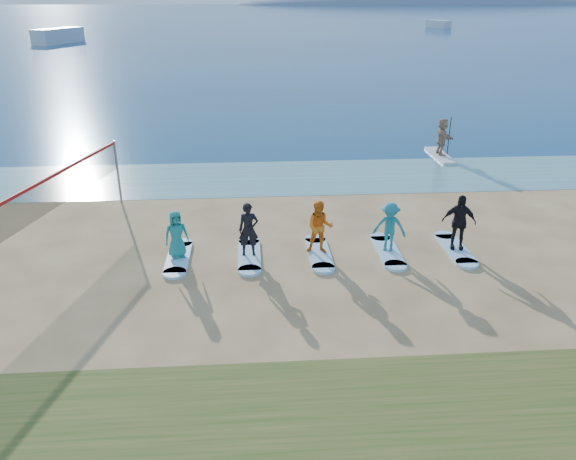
{
  "coord_description": "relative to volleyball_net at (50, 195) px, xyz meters",
  "views": [
    {
      "loc": [
        -1.44,
        -13.51,
        7.81
      ],
      "look_at": [
        -0.32,
        2.0,
        1.1
      ],
      "focal_mm": 35.0,
      "sensor_mm": 36.0,
      "label": 1
    }
  ],
  "objects": [
    {
      "name": "ocean",
      "position": [
        7.67,
        156.56,
        -1.9
      ],
      "size": [
        600.0,
        600.0,
        0.0
      ],
      "primitive_type": "plane",
      "color": "navy",
      "rests_on": "ground"
    },
    {
      "name": "surfboard_4",
      "position": [
        12.82,
        -0.94,
        -1.86
      ],
      "size": [
        0.7,
        2.2,
        0.09
      ],
      "primitive_type": "cube",
      "color": "#A4E0FF",
      "rests_on": "ground"
    },
    {
      "name": "student_2",
      "position": [
        8.38,
        -0.94,
        -0.96
      ],
      "size": [
        0.91,
        0.75,
        1.71
      ],
      "primitive_type": "imported",
      "rotation": [
        0.0,
        0.0,
        -0.13
      ],
      "color": "orange",
      "rests_on": "surfboard_2"
    },
    {
      "name": "student_3",
      "position": [
        10.6,
        -0.94,
        -1.01
      ],
      "size": [
        1.17,
        0.9,
        1.61
      ],
      "primitive_type": "imported",
      "rotation": [
        0.0,
        0.0,
        -0.33
      ],
      "color": "teal",
      "rests_on": "surfboard_3"
    },
    {
      "name": "surfboard_2",
      "position": [
        8.38,
        -0.94,
        -1.86
      ],
      "size": [
        0.7,
        2.2,
        0.09
      ],
      "primitive_type": "cube",
      "color": "#A4E0FF",
      "rests_on": "ground"
    },
    {
      "name": "shallow_water",
      "position": [
        7.67,
        7.06,
        -1.9
      ],
      "size": [
        600.0,
        600.0,
        0.0
      ],
      "primitive_type": "plane",
      "color": "teal",
      "rests_on": "ground"
    },
    {
      "name": "student_1",
      "position": [
        6.15,
        -0.94,
        -0.96
      ],
      "size": [
        0.64,
        0.44,
        1.7
      ],
      "primitive_type": "imported",
      "rotation": [
        0.0,
        0.0,
        0.05
      ],
      "color": "black",
      "rests_on": "surfboard_1"
    },
    {
      "name": "boat_offshore_a",
      "position": [
        -22.46,
        76.16,
        -1.9
      ],
      "size": [
        6.13,
        9.16,
        2.22
      ],
      "primitive_type": "cube",
      "rotation": [
        0.0,
        0.0,
        -0.41
      ],
      "color": "silver",
      "rests_on": "ground"
    },
    {
      "name": "paddleboard",
      "position": [
        15.87,
        9.9,
        -1.84
      ],
      "size": [
        0.73,
        3.01,
        0.12
      ],
      "primitive_type": "cube",
      "rotation": [
        0.0,
        0.0,
        0.01
      ],
      "color": "silver",
      "rests_on": "ground"
    },
    {
      "name": "surfboard_1",
      "position": [
        6.15,
        -0.94,
        -1.86
      ],
      "size": [
        0.7,
        2.2,
        0.09
      ],
      "primitive_type": "cube",
      "color": "#A4E0FF",
      "rests_on": "ground"
    },
    {
      "name": "paddleboarder",
      "position": [
        15.87,
        9.9,
        -0.88
      ],
      "size": [
        0.59,
        1.7,
        1.82
      ],
      "primitive_type": "imported",
      "rotation": [
        0.0,
        0.0,
        1.6
      ],
      "color": "tan",
      "rests_on": "paddleboard"
    },
    {
      "name": "island_ridge",
      "position": [
        102.67,
        296.56,
        -1.9
      ],
      "size": [
        220.0,
        56.0,
        18.0
      ],
      "primitive_type": "ellipsoid",
      "color": "slate",
      "rests_on": "ground"
    },
    {
      "name": "volleyball_net",
      "position": [
        0.0,
        0.0,
        0.0
      ],
      "size": [
        2.34,
        8.8,
        2.5
      ],
      "rotation": [
        0.0,
        0.0,
        -0.25
      ],
      "color": "gray",
      "rests_on": "ground"
    },
    {
      "name": "surfboard_0",
      "position": [
        3.93,
        -0.94,
        -1.86
      ],
      "size": [
        0.7,
        2.2,
        0.09
      ],
      "primitive_type": "cube",
      "color": "#A4E0FF",
      "rests_on": "ground"
    },
    {
      "name": "surfboard_3",
      "position": [
        10.6,
        -0.94,
        -1.86
      ],
      "size": [
        0.7,
        2.2,
        0.09
      ],
      "primitive_type": "cube",
      "color": "#A4E0FF",
      "rests_on": "ground"
    },
    {
      "name": "boat_offshore_b",
      "position": [
        47.53,
        107.87,
        -1.9
      ],
      "size": [
        4.22,
        6.09,
        1.55
      ],
      "primitive_type": "cube",
      "rotation": [
        0.0,
        0.0,
        0.42
      ],
      "color": "silver",
      "rests_on": "ground"
    },
    {
      "name": "ground",
      "position": [
        7.67,
        -3.44,
        -1.9
      ],
      "size": [
        600.0,
        600.0,
        0.0
      ],
      "primitive_type": "plane",
      "color": "tan",
      "rests_on": "ground"
    },
    {
      "name": "student_4",
      "position": [
        12.82,
        -0.94,
        -0.91
      ],
      "size": [
        1.13,
        0.69,
        1.81
      ],
      "primitive_type": "imported",
      "rotation": [
        0.0,
        0.0,
        -0.25
      ],
      "color": "black",
      "rests_on": "surfboard_4"
    },
    {
      "name": "student_0",
      "position": [
        3.93,
        -0.94,
        -1.06
      ],
      "size": [
        0.86,
        0.71,
        1.51
      ],
      "primitive_type": "imported",
      "rotation": [
        0.0,
        0.0,
        0.36
      ],
      "color": "teal",
      "rests_on": "surfboard_0"
    }
  ]
}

